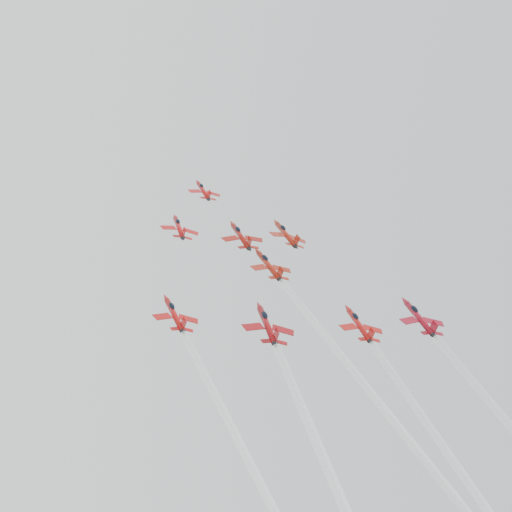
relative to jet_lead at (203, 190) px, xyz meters
name	(u,v)px	position (x,y,z in m)	size (l,w,h in m)	color
jet_lead	(203,190)	(0.00, 0.00, 0.00)	(8.33, 10.06, 8.19)	#B11011
jet_row2_left	(179,227)	(-11.62, -16.02, -13.03)	(8.45, 10.20, 8.31)	#B31111
jet_row2_center	(240,235)	(2.12, -17.12, -13.92)	(9.58, 11.57, 9.42)	maroon
jet_row2_right	(286,234)	(14.42, -14.83, -12.05)	(9.79, 11.82, 9.63)	maroon
jet_center	(374,421)	(4.21, -62.08, -50.57)	(9.46, 80.83, 66.08)	maroon
jet_rear_farleft	(255,504)	(-21.04, -72.71, -59.21)	(8.35, 71.32, 58.30)	#AB1110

